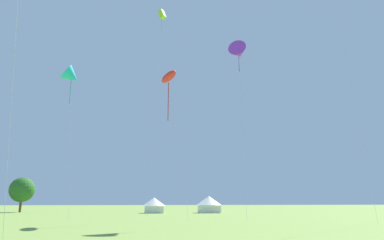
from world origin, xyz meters
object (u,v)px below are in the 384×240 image
(kite_purple_delta, at_px, (239,52))
(kite_red_parafoil, at_px, (169,77))
(kite_lime_box, at_px, (162,15))
(festival_tent_left, at_px, (209,204))
(tree_distant_left, at_px, (22,190))
(kite_cyan_delta, at_px, (72,76))
(festival_tent_right, at_px, (154,205))

(kite_purple_delta, height_order, kite_red_parafoil, kite_purple_delta)
(kite_lime_box, bearing_deg, kite_red_parafoil, -89.40)
(kite_red_parafoil, height_order, festival_tent_left, kite_red_parafoil)
(festival_tent_left, relative_size, tree_distant_left, 0.69)
(kite_red_parafoil, xyz_separation_m, festival_tent_left, (9.40, 24.90, -14.87))
(kite_lime_box, height_order, festival_tent_left, kite_lime_box)
(kite_cyan_delta, bearing_deg, festival_tent_left, 44.57)
(festival_tent_left, bearing_deg, kite_purple_delta, -93.52)
(kite_cyan_delta, bearing_deg, kite_red_parafoil, -17.77)
(kite_purple_delta, distance_m, festival_tent_left, 33.31)
(kite_red_parafoil, bearing_deg, festival_tent_right, 91.30)
(festival_tent_right, xyz_separation_m, festival_tent_left, (9.96, 0.00, 0.16))
(kite_purple_delta, bearing_deg, festival_tent_left, 86.48)
(kite_red_parafoil, relative_size, kite_lime_box, 0.48)
(festival_tent_left, bearing_deg, tree_distant_left, 166.63)
(festival_tent_right, bearing_deg, kite_cyan_delta, -118.46)
(festival_tent_right, height_order, tree_distant_left, tree_distant_left)
(kite_purple_delta, xyz_separation_m, tree_distant_left, (-33.34, 37.02, -14.29))
(kite_purple_delta, height_order, kite_lime_box, kite_lime_box)
(festival_tent_right, bearing_deg, kite_purple_delta, -74.04)
(kite_purple_delta, relative_size, tree_distant_left, 2.99)
(festival_tent_right, distance_m, festival_tent_left, 9.97)
(kite_lime_box, bearing_deg, festival_tent_right, 92.99)
(kite_red_parafoil, distance_m, festival_tent_left, 30.49)
(festival_tent_right, xyz_separation_m, tree_distant_left, (-25.14, 8.34, 2.73))
(kite_cyan_delta, relative_size, festival_tent_left, 4.13)
(kite_cyan_delta, height_order, kite_purple_delta, kite_purple_delta)
(festival_tent_right, bearing_deg, kite_red_parafoil, -88.70)
(kite_red_parafoil, height_order, festival_tent_right, kite_red_parafoil)
(kite_purple_delta, distance_m, kite_lime_box, 27.89)
(kite_cyan_delta, relative_size, kite_red_parafoil, 1.09)
(kite_red_parafoil, relative_size, festival_tent_right, 4.19)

